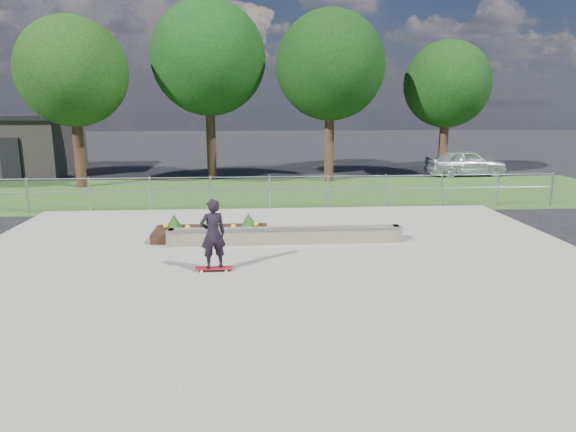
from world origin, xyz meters
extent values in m
plane|color=black|center=(0.00, 0.00, 0.00)|extent=(120.00, 120.00, 0.00)
cube|color=#325421|center=(0.00, 11.00, 0.01)|extent=(30.00, 8.00, 0.02)
cube|color=gray|center=(0.00, 0.00, 0.03)|extent=(15.00, 15.00, 0.06)
cylinder|color=#92959A|center=(-8.00, 7.50, 0.60)|extent=(0.06, 0.06, 1.20)
cylinder|color=#92959A|center=(-6.00, 7.50, 0.60)|extent=(0.06, 0.06, 1.20)
cylinder|color=#919599|center=(-4.00, 7.50, 0.60)|extent=(0.06, 0.06, 1.20)
cylinder|color=gray|center=(-2.00, 7.50, 0.60)|extent=(0.06, 0.06, 1.20)
cylinder|color=#95979D|center=(0.00, 7.50, 0.60)|extent=(0.06, 0.06, 1.20)
cylinder|color=gray|center=(2.00, 7.50, 0.60)|extent=(0.06, 0.06, 1.20)
cylinder|color=gray|center=(4.00, 7.50, 0.60)|extent=(0.06, 0.06, 1.20)
cylinder|color=gray|center=(6.00, 7.50, 0.60)|extent=(0.06, 0.06, 1.20)
cylinder|color=#999BA1|center=(8.00, 7.50, 0.60)|extent=(0.06, 0.06, 1.20)
cylinder|color=gray|center=(10.00, 7.50, 0.60)|extent=(0.06, 0.06, 1.20)
cylinder|color=#989AA1|center=(0.00, 7.50, 1.15)|extent=(20.00, 0.04, 0.04)
cylinder|color=gray|center=(0.00, 7.50, 0.70)|extent=(20.00, 0.04, 0.04)
cube|color=black|center=(-12.00, 15.45, 1.00)|extent=(0.90, 0.10, 2.00)
cylinder|color=#311D13|center=(-8.00, 13.00, 1.46)|extent=(0.44, 0.44, 2.93)
sphere|color=black|center=(-8.00, 13.00, 4.88)|extent=(4.55, 4.55, 4.55)
cylinder|color=#321E14|center=(-2.50, 15.00, 1.69)|extent=(0.44, 0.44, 3.38)
sphere|color=black|center=(-2.50, 15.00, 5.62)|extent=(5.25, 5.25, 5.25)
cylinder|color=#342214|center=(3.00, 14.00, 1.57)|extent=(0.44, 0.44, 3.15)
sphere|color=black|center=(3.00, 14.00, 5.25)|extent=(4.90, 4.90, 4.90)
cylinder|color=#341E15|center=(9.00, 15.50, 1.35)|extent=(0.44, 0.44, 2.70)
sphere|color=black|center=(9.00, 15.50, 4.50)|extent=(4.20, 4.20, 4.20)
cube|color=#685D4D|center=(0.24, 2.99, 0.26)|extent=(6.00, 0.40, 0.40)
cylinder|color=#95979D|center=(0.24, 2.79, 0.46)|extent=(6.00, 0.06, 0.06)
cube|color=brown|center=(-2.66, 2.99, 0.26)|extent=(0.15, 0.42, 0.40)
cube|color=brown|center=(3.14, 2.99, 0.26)|extent=(0.15, 0.42, 0.40)
cube|color=black|center=(-1.70, 3.63, 0.18)|extent=(3.00, 1.20, 0.25)
sphere|color=yellow|center=(-2.90, 3.73, 0.39)|extent=(0.14, 0.14, 0.14)
sphere|color=yellow|center=(-2.30, 3.53, 0.39)|extent=(0.14, 0.14, 0.14)
sphere|color=yellow|center=(-1.70, 3.73, 0.39)|extent=(0.14, 0.14, 0.14)
sphere|color=yellow|center=(-1.10, 3.53, 0.39)|extent=(0.14, 0.14, 0.14)
sphere|color=yellow|center=(-0.50, 3.73, 0.39)|extent=(0.14, 0.14, 0.14)
cone|color=#1A4313|center=(-2.70, 3.88, 0.49)|extent=(0.44, 0.44, 0.36)
cone|color=#134313|center=(-1.70, 3.88, 0.49)|extent=(0.44, 0.44, 0.36)
cone|color=#154A15|center=(-0.70, 3.88, 0.49)|extent=(0.44, 0.44, 0.36)
cylinder|color=silver|center=(-1.69, 0.74, 0.09)|extent=(0.05, 0.03, 0.05)
cylinder|color=silver|center=(-1.69, 0.92, 0.09)|extent=(0.05, 0.03, 0.05)
cylinder|color=white|center=(-1.17, 0.74, 0.09)|extent=(0.05, 0.03, 0.05)
cylinder|color=silver|center=(-1.17, 0.92, 0.09)|extent=(0.05, 0.03, 0.05)
cylinder|color=#A1A0A6|center=(-1.69, 0.83, 0.11)|extent=(0.02, 0.18, 0.02)
cylinder|color=#9E9EA3|center=(-1.17, 0.83, 0.11)|extent=(0.02, 0.18, 0.02)
cube|color=#A31420|center=(-1.43, 0.83, 0.13)|extent=(0.80, 0.21, 0.02)
imported|color=black|center=(-1.43, 0.83, 0.89)|extent=(0.63, 0.50, 1.49)
imported|color=silver|center=(10.13, 15.30, 0.67)|extent=(3.99, 1.73, 1.34)
camera|label=1|loc=(-0.60, -9.72, 3.57)|focal=32.00mm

